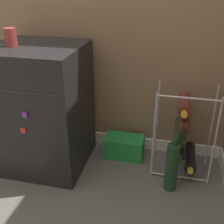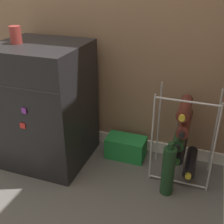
# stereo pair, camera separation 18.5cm
# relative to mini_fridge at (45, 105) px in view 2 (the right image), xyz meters

# --- Properties ---
(ground_plane) EXTENTS (14.00, 14.00, 0.00)m
(ground_plane) POSITION_rel_mini_fridge_xyz_m (0.31, -0.36, -0.43)
(ground_plane) COLOR #56544F
(mini_fridge) EXTENTS (0.58, 0.57, 0.85)m
(mini_fridge) POSITION_rel_mini_fridge_xyz_m (0.00, 0.00, 0.00)
(mini_fridge) COLOR black
(mini_fridge) RESTS_ON ground_plane
(wine_rack) EXTENTS (0.38, 0.33, 0.62)m
(wine_rack) POSITION_rel_mini_fridge_xyz_m (0.95, 0.10, -0.12)
(wine_rack) COLOR #B2B2B7
(wine_rack) RESTS_ON ground_plane
(soda_box) EXTENTS (0.29, 0.16, 0.16)m
(soda_box) POSITION_rel_mini_fridge_xyz_m (0.54, 0.18, -0.35)
(soda_box) COLOR #1E7F38
(soda_box) RESTS_ON ground_plane
(fridge_top_cup) EXTENTS (0.07, 0.07, 0.11)m
(fridge_top_cup) POSITION_rel_mini_fridge_xyz_m (-0.13, -0.04, 0.48)
(fridge_top_cup) COLOR maroon
(fridge_top_cup) RESTS_ON mini_fridge
(loose_bottle_floor) EXTENTS (0.08, 0.08, 0.37)m
(loose_bottle_floor) POSITION_rel_mini_fridge_xyz_m (0.89, -0.10, -0.26)
(loose_bottle_floor) COLOR #19381E
(loose_bottle_floor) RESTS_ON ground_plane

